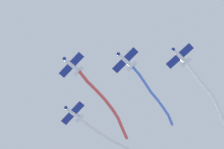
{
  "coord_description": "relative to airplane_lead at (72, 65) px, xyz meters",
  "views": [
    {
      "loc": [
        3.5,
        -23.67,
        1.8
      ],
      "look_at": [
        8.67,
        3.48,
        78.18
      ],
      "focal_mm": 59.36,
      "sensor_mm": 36.0,
      "label": 1
    }
  ],
  "objects": [
    {
      "name": "smoke_trail_lead",
      "position": [
        9.28,
        8.23,
        0.51
      ],
      "size": [
        14.23,
        15.41,
        1.89
      ],
      "color": "#DB4C4C"
    },
    {
      "name": "airplane_slot",
      "position": [
        22.56,
        -6.46,
        -0.3
      ],
      "size": [
        5.36,
        6.39,
        1.69
      ],
      "rotation": [
        0.0,
        0.0,
        3.74
      ],
      "color": "silver"
    },
    {
      "name": "smoke_trail_left_wing",
      "position": [
        19.33,
        3.79,
        -0.12
      ],
      "size": [
        12.24,
        12.42,
        1.1
      ],
      "color": "#4C75DB"
    },
    {
      "name": "airplane_lead",
      "position": [
        0.0,
        0.0,
        0.0
      ],
      "size": [
        5.28,
        6.48,
        1.69
      ],
      "rotation": [
        0.0,
        0.0,
        3.71
      ],
      "color": "silver"
    },
    {
      "name": "airplane_right_wing",
      "position": [
        2.02,
        11.56,
        0.3
      ],
      "size": [
        5.23,
        6.53,
        1.69
      ],
      "rotation": [
        0.0,
        0.0,
        3.68
      ],
      "color": "silver"
    },
    {
      "name": "smoke_trail_slot",
      "position": [
        31.91,
        1.82,
        -0.82
      ],
      "size": [
        14.56,
        15.47,
        1.74
      ],
      "color": "white"
    },
    {
      "name": "smoke_trail_right_wing",
      "position": [
        14.41,
        17.63,
        0.52
      ],
      "size": [
        21.79,
        9.4,
        1.14
      ],
      "color": "white"
    },
    {
      "name": "airplane_left_wing",
      "position": [
        11.28,
        -3.23,
        0.0
      ],
      "size": [
        5.29,
        6.47,
        1.69
      ],
      "rotation": [
        0.0,
        0.0,
        3.71
      ],
      "color": "silver"
    }
  ]
}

